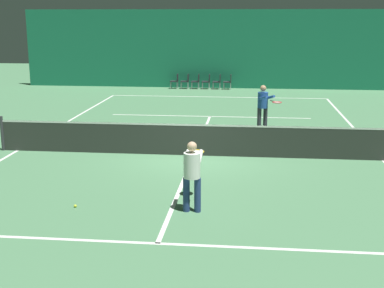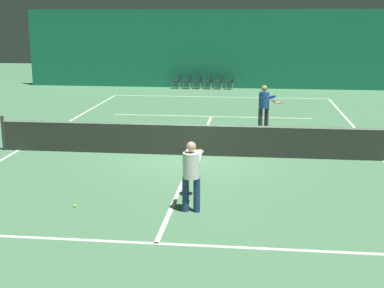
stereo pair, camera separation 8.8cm
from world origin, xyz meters
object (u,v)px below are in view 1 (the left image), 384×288
object	(u,v)px
courtside_chair_0	(175,80)
courtside_chair_4	(218,81)
tennis_net	(194,139)
player_near	(192,171)
courtside_chair_2	(197,80)
tennis_ball	(75,206)
courtside_chair_5	(229,81)
courtside_chair_1	(186,80)
player_far	(263,104)
courtside_chair_3	(207,80)

from	to	relation	value
courtside_chair_0	courtside_chair_4	size ratio (longest dim) A/B	1.00
tennis_net	player_near	distance (m)	4.68
courtside_chair_2	courtside_chair_4	distance (m)	1.22
tennis_ball	courtside_chair_2	bearing A→B (deg)	87.97
courtside_chair_4	courtside_chair_5	distance (m)	0.61
courtside_chair_1	courtside_chair_0	bearing A→B (deg)	-90.00
courtside_chair_2	courtside_chair_5	bearing A→B (deg)	90.00
courtside_chair_4	courtside_chair_0	bearing A→B (deg)	-90.00
courtside_chair_0	courtside_chair_4	world-z (taller)	same
player_far	tennis_ball	world-z (taller)	player_far
player_near	courtside_chair_0	world-z (taller)	player_near
courtside_chair_1	courtside_chair_4	size ratio (longest dim) A/B	1.00
player_near	tennis_ball	distance (m)	2.70
tennis_ball	player_near	bearing A→B (deg)	1.77
courtside_chair_2	tennis_ball	distance (m)	19.68
courtside_chair_5	courtside_chair_2	bearing A→B (deg)	-90.00
player_far	courtside_chair_0	size ratio (longest dim) A/B	1.93
courtside_chair_0	courtside_chair_5	bearing A→B (deg)	90.00
player_far	tennis_ball	distance (m)	9.74
courtside_chair_3	tennis_ball	distance (m)	19.71
player_near	courtside_chair_1	distance (m)	19.74
player_far	courtside_chair_2	xyz separation A→B (m)	(-3.53, 10.94, -0.46)
courtside_chair_1	courtside_chair_5	distance (m)	2.44
player_far	courtside_chair_5	size ratio (longest dim) A/B	1.93
courtside_chair_1	player_near	bearing A→B (deg)	7.18
courtside_chair_5	tennis_ball	world-z (taller)	courtside_chair_5
player_far	tennis_ball	xyz separation A→B (m)	(-4.22, -8.73, -0.91)
courtside_chair_4	tennis_net	bearing A→B (deg)	0.73
tennis_net	tennis_ball	xyz separation A→B (m)	(-2.10, -4.72, -0.48)
player_far	courtside_chair_2	bearing A→B (deg)	169.40
courtside_chair_1	courtside_chair_2	bearing A→B (deg)	90.00
player_near	courtside_chair_0	xyz separation A→B (m)	(-3.08, 19.58, -0.41)
player_far	courtside_chair_0	xyz separation A→B (m)	(-4.75, 10.94, -0.46)
courtside_chair_0	courtside_chair_2	distance (m)	1.22
courtside_chair_3	courtside_chair_5	world-z (taller)	same
player_far	courtside_chair_4	xyz separation A→B (m)	(-2.31, 10.94, -0.46)
player_near	courtside_chair_1	world-z (taller)	player_near
player_near	courtside_chair_4	world-z (taller)	player_near
courtside_chair_1	tennis_ball	size ratio (longest dim) A/B	12.73
tennis_net	player_far	distance (m)	4.56
courtside_chair_2	courtside_chair_5	size ratio (longest dim) A/B	1.00
courtside_chair_1	courtside_chair_3	world-z (taller)	same
player_near	tennis_ball	bearing A→B (deg)	92.61
player_near	courtside_chair_5	xyz separation A→B (m)	(-0.03, 19.58, -0.41)
tennis_net	courtside_chair_0	world-z (taller)	tennis_net
courtside_chair_2	courtside_chair_4	world-z (taller)	same
tennis_net	player_far	bearing A→B (deg)	62.14
player_far	tennis_ball	size ratio (longest dim) A/B	24.62
courtside_chair_2	courtside_chair_3	distance (m)	0.61
courtside_chair_0	tennis_ball	world-z (taller)	courtside_chair_0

